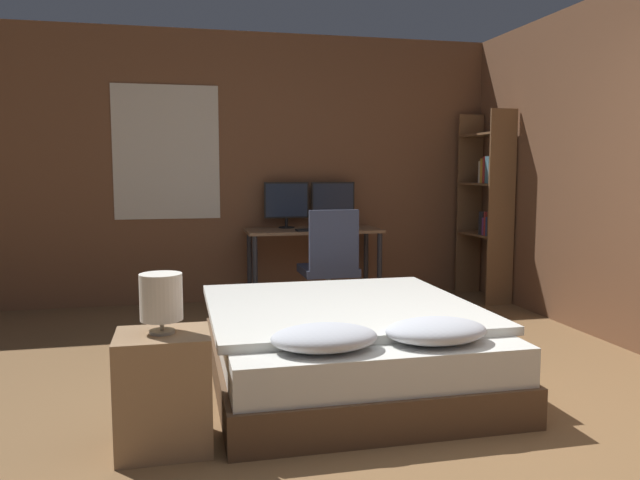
% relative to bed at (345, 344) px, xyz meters
% --- Properties ---
extents(ground_plane, '(20.00, 20.00, 0.00)m').
position_rel_bed_xyz_m(ground_plane, '(0.30, -1.16, -0.24)').
color(ground_plane, brown).
extents(wall_back, '(12.00, 0.08, 2.70)m').
position_rel_bed_xyz_m(wall_back, '(0.28, 2.66, 1.11)').
color(wall_back, brown).
rests_on(wall_back, ground_plane).
extents(wall_side_right, '(0.06, 12.00, 2.70)m').
position_rel_bed_xyz_m(wall_side_right, '(2.27, 0.34, 1.11)').
color(wall_side_right, brown).
rests_on(wall_side_right, ground_plane).
extents(bed, '(1.67, 1.96, 0.56)m').
position_rel_bed_xyz_m(bed, '(0.00, 0.00, 0.00)').
color(bed, brown).
rests_on(bed, ground_plane).
extents(nightstand, '(0.44, 0.38, 0.57)m').
position_rel_bed_xyz_m(nightstand, '(-1.10, -0.73, 0.04)').
color(nightstand, '#997551').
rests_on(nightstand, ground_plane).
extents(bedside_lamp, '(0.20, 0.20, 0.29)m').
position_rel_bed_xyz_m(bedside_lamp, '(-1.10, -0.73, 0.50)').
color(bedside_lamp, gray).
rests_on(bedside_lamp, nightstand).
extents(desk, '(1.33, 0.55, 0.75)m').
position_rel_bed_xyz_m(desk, '(0.31, 2.32, 0.40)').
color(desk, '#846042').
rests_on(desk, ground_plane).
extents(monitor_left, '(0.45, 0.16, 0.46)m').
position_rel_bed_xyz_m(monitor_left, '(0.06, 2.49, 0.77)').
color(monitor_left, black).
rests_on(monitor_left, desk).
extents(monitor_right, '(0.45, 0.16, 0.46)m').
position_rel_bed_xyz_m(monitor_right, '(0.55, 2.49, 0.77)').
color(monitor_right, black).
rests_on(monitor_right, desk).
extents(keyboard, '(0.41, 0.13, 0.02)m').
position_rel_bed_xyz_m(keyboard, '(0.31, 2.15, 0.52)').
color(keyboard, black).
rests_on(keyboard, desk).
extents(computer_mouse, '(0.07, 0.05, 0.04)m').
position_rel_bed_xyz_m(computer_mouse, '(0.60, 2.15, 0.53)').
color(computer_mouse, black).
rests_on(computer_mouse, desk).
extents(office_chair, '(0.52, 0.52, 1.00)m').
position_rel_bed_xyz_m(office_chair, '(0.30, 1.60, 0.16)').
color(office_chair, black).
rests_on(office_chair, ground_plane).
extents(bookshelf, '(0.28, 0.71, 1.92)m').
position_rel_bed_xyz_m(bookshelf, '(2.08, 2.10, 0.82)').
color(bookshelf, brown).
rests_on(bookshelf, ground_plane).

